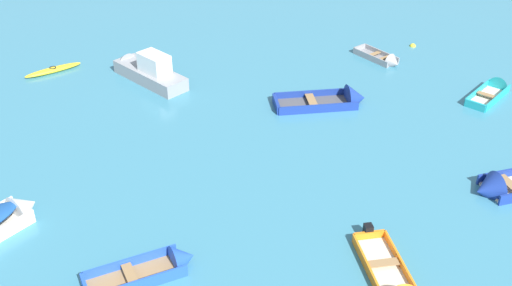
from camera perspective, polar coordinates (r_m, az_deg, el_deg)
name	(u,v)px	position (r m, az deg, el deg)	size (l,w,h in m)	color
motor_launch_grey_midfield_right	(149,70)	(33.18, -9.80, 6.62)	(4.56, 4.48, 1.87)	gray
rowboat_deep_blue_back_row_center	(343,100)	(30.71, 7.97, 3.91)	(4.64, 2.11, 1.43)	#4C4C51
kayak_yellow_foreground_center	(56,69)	(35.36, -17.86, 6.43)	(2.81, 2.22, 0.30)	yellow
rowboat_blue_back_row_right	(163,266)	(21.07, -8.51, -11.10)	(3.78, 2.57, 1.07)	#99754C
rowboat_turquoise_near_left	(497,90)	(33.71, 21.22, 4.55)	(2.97, 3.22, 1.00)	beige
rowboat_grey_near_camera	(388,60)	(35.47, 12.00, 7.41)	(2.53, 2.88, 0.89)	gray
rowboat_deep_blue_cluster_inner	(506,188)	(26.10, 21.95, -3.84)	(4.54, 2.61, 1.37)	beige
mooring_buoy_between_boats_right	(415,47)	(38.04, 14.38, 8.55)	(0.35, 0.35, 0.35)	yellow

